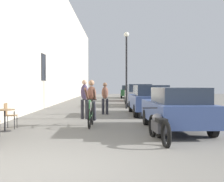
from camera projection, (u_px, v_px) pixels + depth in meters
ground_plane at (45, 170)px, 5.15m from camera, size 88.00×88.00×0.00m
building_facade_left at (41, 32)px, 19.03m from camera, size 0.54×68.00×10.02m
cafe_table_mid at (4, 115)px, 9.45m from camera, size 0.64×0.64×0.72m
cafe_chair_mid_toward_street at (8, 114)px, 10.02m from camera, size 0.40×0.40×0.89m
cyclist_on_bicycle at (90, 104)px, 10.69m from camera, size 0.52×1.76×1.74m
pedestrian_near at (84, 97)px, 12.83m from camera, size 0.35×0.25×1.76m
pedestrian_mid at (104, 96)px, 14.91m from camera, size 0.37×0.28×1.65m
street_lamp at (126, 60)px, 18.40m from camera, size 0.32×0.32×4.90m
parked_car_nearest at (175, 108)px, 9.56m from camera, size 1.84×4.11×1.44m
parked_car_second at (148, 99)px, 14.77m from camera, size 1.87×4.29×1.51m
parked_car_third at (138, 95)px, 21.08m from camera, size 1.90×4.44×1.58m
parked_car_fourth at (134, 93)px, 27.33m from camera, size 1.91×4.27×1.50m
parked_car_fifth at (127, 91)px, 33.53m from camera, size 1.83×4.17×1.47m
parked_motorcycle at (158, 126)px, 7.78m from camera, size 0.62×2.14×0.92m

